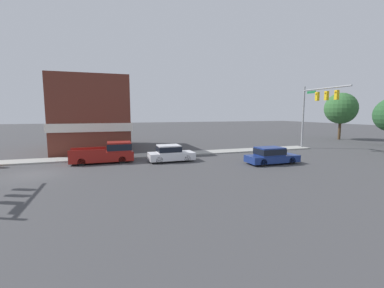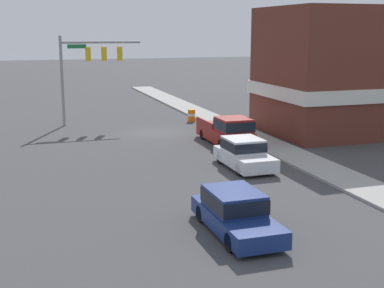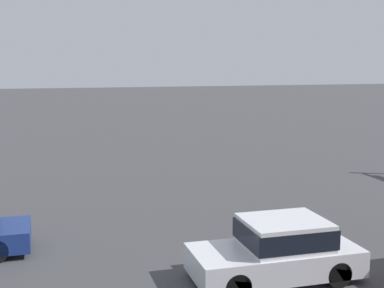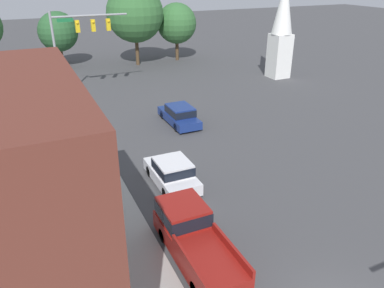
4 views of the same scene
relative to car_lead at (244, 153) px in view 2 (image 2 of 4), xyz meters
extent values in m
plane|color=#424244|center=(1.99, -11.02, -0.81)|extent=(200.00, 200.00, 0.00)
cube|color=#9E9E99|center=(-3.71, -11.02, -0.74)|extent=(2.40, 60.00, 0.14)
cylinder|color=gray|center=(7.95, -15.93, 2.57)|extent=(0.22, 0.22, 6.76)
cylinder|color=gray|center=(4.94, -15.93, 5.44)|extent=(6.02, 0.18, 0.18)
cube|color=gold|center=(5.95, -15.93, 4.58)|extent=(0.36, 0.36, 1.05)
sphere|color=red|center=(5.95, -16.13, 4.89)|extent=(0.22, 0.22, 0.22)
cube|color=gold|center=(4.74, -15.93, 4.58)|extent=(0.36, 0.36, 1.05)
sphere|color=red|center=(4.74, -16.13, 4.89)|extent=(0.22, 0.22, 0.22)
cube|color=gold|center=(3.53, -15.93, 4.58)|extent=(0.36, 0.36, 1.05)
sphere|color=red|center=(3.53, -16.13, 4.89)|extent=(0.22, 0.22, 0.22)
cube|color=#196B38|center=(6.75, -15.93, 5.15)|extent=(1.40, 0.04, 0.30)
cylinder|color=black|center=(-0.86, 1.44, -0.48)|extent=(0.22, 0.66, 0.66)
cylinder|color=black|center=(0.86, 1.44, -0.48)|extent=(0.22, 0.66, 0.66)
cylinder|color=black|center=(-0.86, -1.22, -0.48)|extent=(0.22, 0.66, 0.66)
cylinder|color=black|center=(0.86, -1.22, -0.48)|extent=(0.22, 0.66, 0.66)
cube|color=silver|center=(0.00, 0.11, -0.29)|extent=(1.95, 4.29, 0.68)
cube|color=silver|center=(0.00, -0.15, 0.40)|extent=(1.79, 2.06, 0.72)
cube|color=black|center=(0.00, -0.15, 0.40)|extent=(1.81, 2.14, 0.50)
cylinder|color=black|center=(3.18, 10.02, -0.48)|extent=(0.22, 0.66, 0.66)
cylinder|color=black|center=(4.84, 10.02, -0.48)|extent=(0.22, 0.66, 0.66)
cylinder|color=black|center=(3.18, 7.06, -0.48)|extent=(0.22, 0.66, 0.66)
cylinder|color=black|center=(4.84, 7.06, -0.48)|extent=(0.22, 0.66, 0.66)
cube|color=navy|center=(4.01, 8.54, -0.33)|extent=(1.88, 4.77, 0.61)
cube|color=navy|center=(4.01, 8.25, 0.35)|extent=(1.73, 2.29, 0.73)
cube|color=black|center=(4.01, 8.25, 0.35)|extent=(1.74, 2.38, 0.51)
cylinder|color=black|center=(-2.20, -4.42, -0.48)|extent=(0.22, 0.66, 0.66)
cylinder|color=black|center=(-0.44, -4.42, -0.48)|extent=(0.22, 0.66, 0.66)
cylinder|color=black|center=(-2.20, -7.86, -0.48)|extent=(0.22, 0.66, 0.66)
cylinder|color=black|center=(-0.44, -7.86, -0.48)|extent=(0.22, 0.66, 0.66)
cube|color=maroon|center=(-1.32, -6.14, -0.21)|extent=(1.98, 5.55, 0.85)
cube|color=maroon|center=(-1.32, -4.62, 0.65)|extent=(1.88, 2.11, 0.86)
cube|color=black|center=(-1.32, -4.62, 0.65)|extent=(1.90, 2.20, 0.60)
cube|color=maroon|center=(-2.25, -7.34, 0.39)|extent=(0.12, 3.14, 0.35)
cube|color=maroon|center=(-0.39, -7.34, 0.39)|extent=(0.12, 3.14, 0.35)
cylinder|color=orange|center=(-1.91, -14.81, -0.33)|extent=(0.59, 0.59, 0.97)
cylinder|color=white|center=(-1.91, -14.81, -0.28)|extent=(0.61, 0.61, 0.17)
cube|color=brown|center=(-11.44, -7.28, 3.54)|extent=(12.06, 8.30, 8.72)
cube|color=silver|center=(-11.44, -7.28, 2.24)|extent=(12.36, 8.60, 0.90)
camera|label=1|loc=(23.55, -5.60, 3.82)|focal=24.00mm
camera|label=2|loc=(11.18, 25.29, 6.35)|focal=50.00mm
camera|label=3|loc=(-11.98, 5.69, 4.75)|focal=50.00mm
camera|label=4|loc=(-6.66, -17.22, 10.36)|focal=35.00mm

